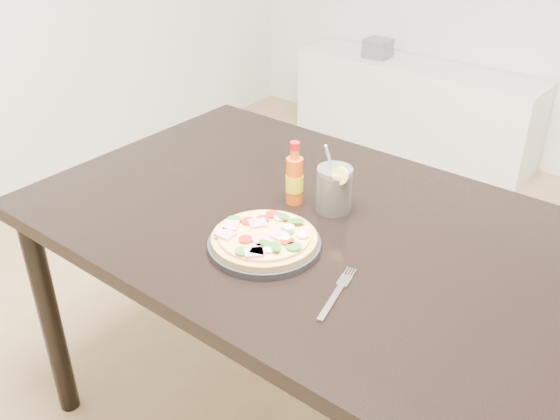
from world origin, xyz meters
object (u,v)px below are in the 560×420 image
Objects in this scene: hot_sauce_bottle at (294,179)px; pizza at (265,237)px; dining_table at (310,247)px; plate at (264,245)px; fork at (338,292)px; media_console at (413,108)px; cola_cup at (334,190)px.

pizza is at bearing -69.91° from hot_sauce_bottle.
hot_sauce_bottle reaches higher than dining_table.
pizza is at bearing -92.12° from dining_table.
pizza is at bearing -12.15° from plate.
hot_sauce_bottle is 0.90× the size of fork.
plate is 0.18× the size of media_console.
dining_table is at bearing 87.88° from pizza.
pizza is 1.35× the size of cola_cup.
pizza is at bearing 157.57° from fork.
plate is at bearing 157.55° from fork.
hot_sauce_bottle is at bearing -162.60° from cola_cup.
dining_table is at bearing 87.43° from plate.
plate is 2.39m from media_console.
plate is 1.54× the size of hot_sauce_bottle.
fork is at bearing -8.69° from pizza.
media_console is at bearing 108.67° from plate.
plate reaches higher than media_console.
pizza reaches higher than plate.
cola_cup is at bearing 76.95° from dining_table.
fork reaches higher than dining_table.
dining_table is 5.44× the size of plate.
fork is (0.22, -0.03, -0.03)m from pizza.
pizza is 0.23m from fork.
media_console is (-0.97, 2.24, -0.50)m from fork.
media_console is (-0.67, 2.00, -0.57)m from hot_sauce_bottle.
dining_table is 2.22m from media_console.
fork reaches higher than media_console.
hot_sauce_bottle is at bearing 153.34° from dining_table.
fork is (0.30, -0.24, -0.06)m from hot_sauce_bottle.
hot_sauce_bottle is at bearing -71.45° from media_console.
hot_sauce_bottle is (-0.08, 0.21, 0.04)m from pizza.
pizza is 2.39m from media_console.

